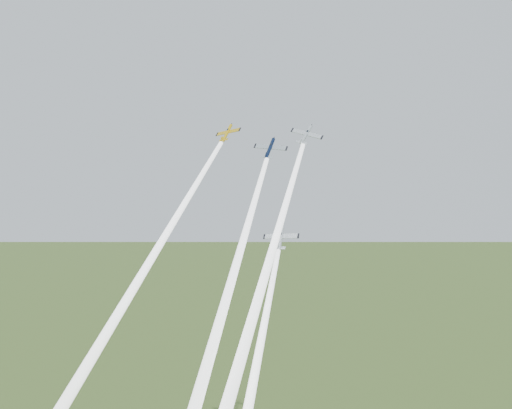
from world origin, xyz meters
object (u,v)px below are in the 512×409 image
Objects in this scene: plane_navy at (270,148)px; plane_silver_right at (306,135)px; plane_silver_low at (281,238)px; plane_yellow at (227,133)px.

plane_silver_right is (6.84, 5.38, 3.09)m from plane_navy.
plane_navy is at bearing 119.83° from plane_silver_low.
plane_yellow is 14.06m from plane_navy.
plane_yellow is 29.98m from plane_silver_low.
plane_yellow is 0.92× the size of plane_silver_low.
plane_silver_right reaches higher than plane_navy.
plane_yellow is 18.14m from plane_silver_right.
plane_yellow reaches higher than plane_silver_low.
plane_navy is 1.00× the size of plane_silver_low.
plane_navy is at bearing -132.83° from plane_silver_right.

